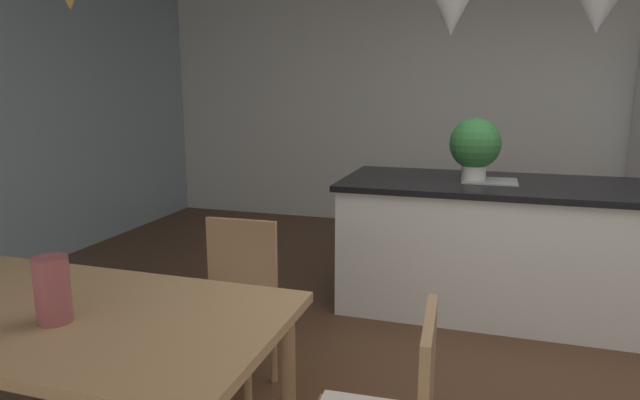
{
  "coord_description": "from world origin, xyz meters",
  "views": [
    {
      "loc": [
        -0.33,
        -2.86,
        1.53
      ],
      "look_at": [
        -1.21,
        -0.04,
        0.92
      ],
      "focal_mm": 30.47,
      "sensor_mm": 36.0,
      "label": 1
    }
  ],
  "objects": [
    {
      "name": "potted_plant_on_island",
      "position": [
        -0.43,
        0.96,
        1.14
      ],
      "size": [
        0.34,
        0.34,
        0.43
      ],
      "color": "beige",
      "rests_on": "kitchen_island"
    },
    {
      "name": "pendant_over_island_main",
      "position": [
        -0.62,
        0.96,
        1.99
      ],
      "size": [
        0.25,
        0.25,
        0.84
      ],
      "color": "black"
    },
    {
      "name": "wall_back_kitchen",
      "position": [
        0.0,
        3.26,
        1.35
      ],
      "size": [
        10.0,
        0.12,
        2.7
      ],
      "primitive_type": "cube",
      "color": "silver",
      "rests_on": "ground_plane"
    },
    {
      "name": "dining_table",
      "position": [
        -1.96,
        -1.36,
        0.66
      ],
      "size": [
        1.99,
        0.88,
        0.73
      ],
      "color": "tan",
      "rests_on": "ground_plane"
    },
    {
      "name": "vase_on_dining_table",
      "position": [
        -1.73,
        -1.45,
        0.85
      ],
      "size": [
        0.12,
        0.12,
        0.23
      ],
      "color": "#994C51",
      "rests_on": "dining_table"
    },
    {
      "name": "chair_far_right",
      "position": [
        -1.51,
        -0.55,
        0.47
      ],
      "size": [
        0.41,
        0.41,
        0.87
      ],
      "color": "#A87F56",
      "rests_on": "ground_plane"
    },
    {
      "name": "pendant_over_island_aux",
      "position": [
        0.25,
        0.96,
        1.95
      ],
      "size": [
        0.2,
        0.2,
        0.85
      ],
      "color": "black"
    },
    {
      "name": "ground_plane",
      "position": [
        0.0,
        0.0,
        -0.02
      ],
      "size": [
        10.0,
        8.4,
        0.04
      ],
      "primitive_type": "cube",
      "color": "#4C301E"
    },
    {
      "name": "kitchen_island",
      "position": [
        -0.19,
        0.96,
        0.46
      ],
      "size": [
        2.24,
        0.98,
        0.91
      ],
      "color": "silver",
      "rests_on": "ground_plane"
    }
  ]
}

